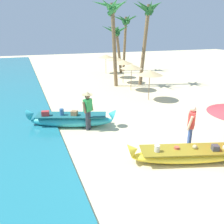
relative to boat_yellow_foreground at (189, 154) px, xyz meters
name	(u,v)px	position (x,y,z in m)	size (l,w,h in m)	color
ground_plane	(176,161)	(-0.39, 0.14, -0.26)	(80.00, 80.00, 0.00)	beige
boat_yellow_foreground	(189,154)	(0.00, 0.00, 0.00)	(4.13, 1.93, 0.76)	yellow
boat_cyan_midground	(71,120)	(-3.05, 4.45, 0.06)	(3.99, 2.12, 0.88)	#33B2BC
person_vendor_hatted	(88,108)	(-2.43, 3.78, 0.76)	(0.57, 0.47, 1.75)	#333842
person_tourist_customer	(191,125)	(0.56, 0.69, 0.70)	(0.53, 0.52, 1.69)	#3D5BA8
parasol_row_0	(150,73)	(2.42, 7.00, 1.49)	(1.60, 1.60, 1.91)	#8E6B47
parasol_row_1	(131,66)	(2.50, 9.80, 1.49)	(1.60, 1.60, 1.91)	#8E6B47
parasol_row_2	(123,62)	(3.00, 12.40, 1.49)	(1.60, 1.60, 1.91)	#8E6B47
parasol_row_3	(116,59)	(3.32, 14.79, 1.49)	(1.60, 1.60, 1.91)	#8E6B47
parasol_row_4	(106,56)	(3.22, 17.34, 1.49)	(1.60, 1.60, 1.91)	#8E6B47
palm_tree_tall_inland	(113,16)	(1.68, 11.44, 4.94)	(2.68, 2.55, 6.39)	brown
palm_tree_leaning_seaward	(117,34)	(4.27, 17.06, 3.63)	(2.68, 2.45, 4.83)	brown
palm_tree_mid_cluster	(147,18)	(4.37, 11.20, 4.87)	(2.55, 2.31, 6.36)	brown
palm_tree_far_behind	(126,25)	(5.80, 18.32, 4.53)	(2.90, 2.83, 5.87)	brown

